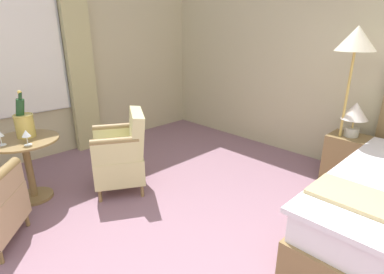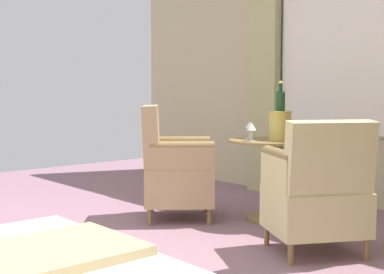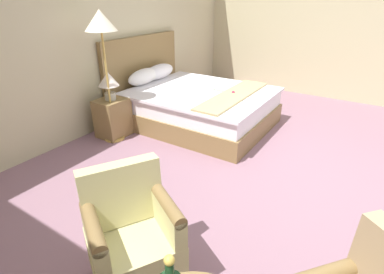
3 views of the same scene
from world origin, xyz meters
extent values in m
cube|color=tan|center=(-3.30, 1.01, 1.38)|extent=(0.10, 0.36, 2.76)
cube|color=olive|center=(-0.19, 2.65, 0.28)|extent=(0.43, 0.37, 0.55)
sphere|color=#B7B2A8|center=(0.03, 2.65, 0.40)|extent=(0.02, 0.02, 0.02)
cylinder|color=#B0B1A0|center=(-0.19, 2.65, 0.60)|extent=(0.15, 0.15, 0.10)
cylinder|color=tan|center=(-0.19, 2.65, 0.70)|extent=(0.02, 0.02, 0.10)
cone|color=silver|center=(-0.19, 2.65, 0.85)|extent=(0.28, 0.28, 0.19)
cylinder|color=tan|center=(-0.28, 2.57, 0.01)|extent=(0.28, 0.28, 0.03)
cylinder|color=tan|center=(-0.28, 2.57, 0.76)|extent=(0.03, 0.03, 1.45)
cone|color=#EFE5C6|center=(-0.28, 2.57, 1.61)|extent=(0.40, 0.40, 0.25)
cylinder|color=olive|center=(-2.34, -0.11, 0.01)|extent=(0.37, 0.37, 0.03)
cylinder|color=olive|center=(-2.34, -0.11, 0.32)|extent=(0.07, 0.07, 0.64)
cylinder|color=olive|center=(-2.34, -0.11, 0.65)|extent=(0.66, 0.66, 0.02)
cylinder|color=tan|center=(-2.40, -0.05, 0.77)|extent=(0.18, 0.18, 0.23)
torus|color=tan|center=(-2.40, -0.05, 0.89)|extent=(0.19, 0.19, 0.02)
cylinder|color=white|center=(-2.40, -0.05, 0.87)|extent=(0.16, 0.16, 0.03)
cylinder|color=#1E4723|center=(-2.42, -0.07, 0.92)|extent=(0.12, 0.11, 0.28)
cylinder|color=#193D1E|center=(-2.39, -0.05, 1.08)|extent=(0.04, 0.04, 0.08)
sphere|color=gold|center=(-2.39, -0.05, 1.12)|extent=(0.04, 0.04, 0.04)
cylinder|color=white|center=(-2.31, -0.30, 0.66)|extent=(0.07, 0.07, 0.01)
cylinder|color=white|center=(-2.31, -0.30, 0.71)|extent=(0.01, 0.01, 0.08)
cylinder|color=white|center=(-2.14, -0.12, 0.66)|extent=(0.07, 0.07, 0.01)
cylinder|color=white|center=(-2.14, -0.12, 0.71)|extent=(0.01, 0.01, 0.08)
cone|color=white|center=(-2.14, -0.12, 0.78)|extent=(0.08, 0.08, 0.06)
cylinder|color=olive|center=(-2.21, 0.61, 0.07)|extent=(0.04, 0.04, 0.14)
cylinder|color=olive|center=(-1.78, 0.35, 0.07)|extent=(0.04, 0.04, 0.14)
cylinder|color=olive|center=(-1.99, 0.98, 0.07)|extent=(0.04, 0.04, 0.14)
cylinder|color=olive|center=(-1.56, 0.73, 0.07)|extent=(0.04, 0.04, 0.14)
cube|color=#C8C186|center=(-1.88, 0.67, 0.28)|extent=(0.76, 0.73, 0.28)
cube|color=#C8C186|center=(-1.78, 0.85, 0.65)|extent=(0.56, 0.42, 0.46)
cube|color=#C8C186|center=(-2.10, 0.77, 0.53)|extent=(0.31, 0.45, 0.22)
cylinder|color=olive|center=(-2.10, 0.77, 0.64)|extent=(0.31, 0.45, 0.09)
cube|color=#C8C186|center=(-1.69, 0.53, 0.53)|extent=(0.31, 0.45, 0.22)
cylinder|color=olive|center=(-1.69, 0.53, 0.64)|extent=(0.31, 0.45, 0.09)
cylinder|color=olive|center=(-1.87, -0.32, 0.07)|extent=(0.04, 0.04, 0.13)
cylinder|color=olive|center=(-1.51, -0.62, 0.07)|extent=(0.04, 0.04, 0.13)
cube|color=tan|center=(-1.71, -0.46, 0.53)|extent=(0.45, 0.39, 0.18)
cylinder|color=olive|center=(-1.71, -0.46, 0.62)|extent=(0.45, 0.39, 0.09)
camera|label=1|loc=(0.82, -0.86, 1.68)|focal=28.00mm
camera|label=2|loc=(0.98, 2.70, 1.04)|focal=50.00mm
camera|label=3|loc=(-2.94, -0.49, 1.90)|focal=28.00mm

